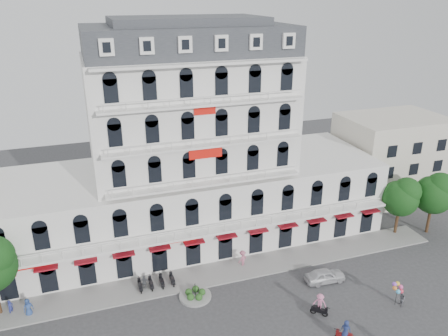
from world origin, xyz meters
TOP-DOWN VIEW (x-y plane):
  - ground at (0.00, 0.00)m, footprint 120.00×120.00m
  - sidewalk at (0.00, 9.00)m, footprint 53.00×4.00m
  - main_building at (0.00, 18.00)m, footprint 45.00×15.00m
  - flank_building_east at (30.00, 20.00)m, footprint 14.00×10.00m
  - traffic_island at (-3.00, 6.00)m, footprint 3.20×3.20m
  - parked_scooter_row at (-6.35, 8.80)m, footprint 4.40×1.80m
  - tree_east_inner at (24.05, 9.98)m, footprint 4.40×4.37m
  - tree_east_outer at (28.05, 8.98)m, footprint 4.65×4.65m
  - parked_car at (10.51, 4.17)m, footprint 4.36×1.97m
  - rider_east at (7.71, -3.84)m, footprint 1.34×1.27m
  - rider_center at (7.31, -0.18)m, footprint 1.39×1.33m
  - pedestrian_left at (-18.40, 8.42)m, footprint 1.05×0.88m
  - pedestrian_mid at (-7.54, 8.78)m, footprint 1.07×0.68m
  - pedestrian_right at (3.34, 9.50)m, footprint 1.44×1.23m
  - pedestrian_far at (-20.00, 9.17)m, footprint 0.62×0.67m
  - balloon_vendor at (15.25, -1.41)m, footprint 1.32×1.23m

SIDE VIEW (x-z plane):
  - ground at x=0.00m, z-range 0.00..0.00m
  - parked_scooter_row at x=-6.35m, z-range -0.55..0.55m
  - sidewalk at x=0.00m, z-range 0.00..0.16m
  - traffic_island at x=-3.00m, z-range -0.54..1.06m
  - parked_car at x=10.51m, z-range 0.00..1.45m
  - pedestrian_far at x=-20.00m, z-range 0.00..1.53m
  - pedestrian_mid at x=-7.54m, z-range 0.00..1.70m
  - pedestrian_left at x=-18.40m, z-range 0.00..1.82m
  - pedestrian_right at x=3.34m, z-range 0.00..1.93m
  - rider_east at x=7.71m, z-range 0.00..2.21m
  - rider_center at x=7.31m, z-range 0.08..2.45m
  - balloon_vendor at x=15.25m, z-range 0.11..2.55m
  - tree_east_inner at x=24.05m, z-range 1.43..9.00m
  - tree_east_outer at x=28.05m, z-range 1.52..9.58m
  - flank_building_east at x=30.00m, z-range 0.00..12.00m
  - main_building at x=0.00m, z-range -2.94..22.86m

